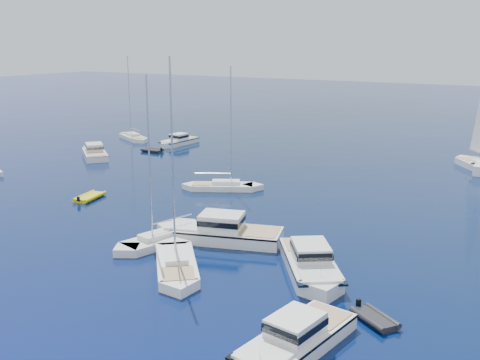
# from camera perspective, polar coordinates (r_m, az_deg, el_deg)

# --- Properties ---
(ground) EXTENTS (400.00, 400.00, 0.00)m
(ground) POSITION_cam_1_polar(r_m,az_deg,el_deg) (36.38, -18.49, -12.94)
(ground) COLOR navy
(ground) RESTS_ON ground
(motor_cruiser_near) EXTENTS (4.40, 9.99, 2.53)m
(motor_cruiser_near) POSITION_cam_1_polar(r_m,az_deg,el_deg) (31.33, 5.34, -16.85)
(motor_cruiser_near) COLOR white
(motor_cruiser_near) RESTS_ON ground
(motor_cruiser_right) EXTENTS (8.62, 10.48, 2.76)m
(motor_cruiser_right) POSITION_cam_1_polar(r_m,az_deg,el_deg) (40.74, 7.14, -9.31)
(motor_cruiser_right) COLOR silver
(motor_cruiser_right) RESTS_ON ground
(motor_cruiser_centre) EXTENTS (11.85, 6.60, 2.97)m
(motor_cruiser_centre) POSITION_cam_1_polar(r_m,az_deg,el_deg) (46.70, -2.12, -6.12)
(motor_cruiser_centre) COLOR silver
(motor_cruiser_centre) RESTS_ON ground
(motor_cruiser_far_l) EXTENTS (9.26, 8.39, 2.52)m
(motor_cruiser_far_l) POSITION_cam_1_polar(r_m,az_deg,el_deg) (82.28, -14.46, 2.27)
(motor_cruiser_far_l) COLOR silver
(motor_cruiser_far_l) RESTS_ON ground
(motor_cruiser_horizon) EXTENTS (2.93, 8.60, 2.23)m
(motor_cruiser_horizon) POSITION_cam_1_polar(r_m,az_deg,el_deg) (89.65, -6.23, 3.56)
(motor_cruiser_horizon) COLOR white
(motor_cruiser_horizon) RESTS_ON ground
(sailboat_fore) EXTENTS (4.98, 9.89, 14.08)m
(sailboat_fore) POSITION_cam_1_polar(r_m,az_deg,el_deg) (46.45, -7.83, -6.36)
(sailboat_fore) COLOR silver
(sailboat_fore) RESTS_ON ground
(sailboat_mid_r) EXTENTS (8.93, 9.86, 15.55)m
(sailboat_mid_r) POSITION_cam_1_polar(r_m,az_deg,el_deg) (41.42, -6.44, -8.89)
(sailboat_mid_r) COLOR white
(sailboat_mid_r) RESTS_ON ground
(sailboat_centre) EXTENTS (9.48, 6.65, 13.89)m
(sailboat_centre) POSITION_cam_1_polar(r_m,az_deg,el_deg) (62.30, -1.77, -0.96)
(sailboat_centre) COLOR white
(sailboat_centre) RESTS_ON ground
(sailboat_far_l) EXTENTS (9.67, 6.67, 14.12)m
(sailboat_far_l) POSITION_cam_1_polar(r_m,az_deg,el_deg) (95.53, -10.71, 4.04)
(sailboat_far_l) COLOR white
(sailboat_far_l) RESTS_ON ground
(tender_yellow) EXTENTS (2.87, 4.24, 0.95)m
(tender_yellow) POSITION_cam_1_polar(r_m,az_deg,el_deg) (60.62, -14.93, -1.86)
(tender_yellow) COLOR yellow
(tender_yellow) RESTS_ON ground
(tender_grey_near) EXTENTS (3.58, 3.21, 0.95)m
(tender_grey_near) POSITION_cam_1_polar(r_m,az_deg,el_deg) (34.92, 13.42, -13.76)
(tender_grey_near) COLOR black
(tender_grey_near) RESTS_ON ground
(tender_grey_far) EXTENTS (3.40, 2.01, 0.95)m
(tender_grey_far) POSITION_cam_1_polar(r_m,az_deg,el_deg) (84.33, -8.85, 2.82)
(tender_grey_far) COLOR black
(tender_grey_far) RESTS_ON ground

